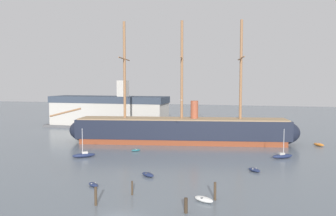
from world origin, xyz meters
TOP-DOWN VIEW (x-y plane):
  - tall_ship at (-4.12, 48.81)m, footprint 63.23×17.76m
  - dinghy_foreground_left at (-8.49, 10.06)m, footprint 2.35×2.05m
  - dinghy_foreground_right at (8.35, 7.89)m, footprint 3.07×2.38m
  - dinghy_near_centre at (-2.42, 17.27)m, footprint 2.88×2.46m
  - sailboat_mid_left at (-19.72, 27.32)m, footprint 4.46×3.91m
  - dinghy_mid_right at (14.30, 25.02)m, footprint 2.57×2.50m
  - dinghy_alongside_bow at (-11.59, 35.95)m, footprint 2.22×2.10m
  - sailboat_alongside_stern at (19.56, 37.20)m, footprint 4.61×3.60m
  - sailboat_far_left at (-28.96, 54.34)m, footprint 2.58×3.79m
  - dinghy_far_right at (28.85, 53.82)m, footprint 2.81×3.07m
  - motorboat_distant_centre at (3.97, 64.86)m, footprint 3.47×4.32m
  - mooring_piling_nearest at (-4.44, 3.01)m, footprint 0.35×0.35m
  - mooring_piling_left_pair at (6.95, 3.55)m, footprint 0.42×0.42m
  - mooring_piling_right_pair at (-1.53, 7.94)m, footprint 0.25×0.25m
  - mooring_piling_midwater at (9.64, 8.94)m, footprint 0.34×0.34m
  - dockside_warehouse_left at (-35.21, 72.48)m, footprint 43.64×12.97m
  - seagull_in_flight at (0.33, 29.58)m, footprint 1.28×0.80m

SIDE VIEW (x-z plane):
  - dinghy_alongside_bow at x=-11.59m, z-range 0.00..0.51m
  - dinghy_foreground_left at x=-8.49m, z-range 0.00..0.52m
  - dinghy_mid_right at x=14.30m, z-range 0.00..0.59m
  - dinghy_near_centre at x=-2.42m, z-range 0.00..0.64m
  - dinghy_foreground_right at x=8.35m, z-range 0.00..0.67m
  - dinghy_far_right at x=28.85m, z-range 0.00..0.69m
  - sailboat_far_left at x=-28.96m, z-range -1.99..2.80m
  - sailboat_alongside_stern at x=19.56m, z-range -2.48..3.48m
  - sailboat_mid_left at x=-19.72m, z-range -2.49..3.49m
  - motorboat_distant_centre at x=3.97m, z-range -0.25..1.44m
  - mooring_piling_left_pair at x=6.95m, z-range 0.00..1.82m
  - mooring_piling_right_pair at x=-1.53m, z-range 0.00..1.94m
  - mooring_piling_nearest at x=-4.44m, z-range 0.00..2.35m
  - mooring_piling_midwater at x=9.64m, z-range 0.00..2.36m
  - tall_ship at x=-4.12m, z-range -11.97..18.65m
  - dockside_warehouse_left at x=-35.21m, z-range -2.68..13.35m
  - seagull_in_flight at x=0.33m, z-range 11.87..12.02m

